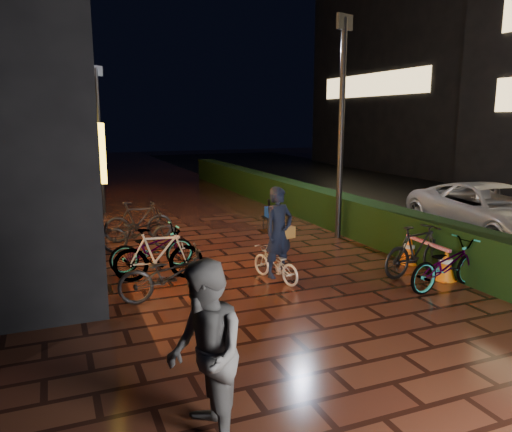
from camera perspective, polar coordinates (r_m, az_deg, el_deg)
name	(u,v)px	position (r m, az deg, el deg)	size (l,w,h in m)	color
ground	(319,300)	(8.91, 7.27, -9.46)	(80.00, 80.00, 0.00)	#381911
asphalt_road	(482,213)	(18.24, 24.41, 0.31)	(11.00, 60.00, 0.01)	black
hedge	(289,195)	(17.16, 3.76, 2.36)	(0.70, 20.00, 1.00)	black
bystander_person	(205,355)	(4.93, -5.83, -15.50)	(0.89, 0.70, 1.84)	#5D5D5F
van	(493,212)	(14.32, 25.50, 0.41)	(2.37, 5.14, 1.43)	silver
lamp_post_hedge	(341,119)	(13.04, 9.74, 10.84)	(0.53, 0.25, 5.61)	black
lamp_post_sf	(99,134)	(17.13, -17.46, 8.94)	(0.44, 0.25, 4.74)	black
cyclist	(277,247)	(9.59, 2.43, -3.56)	(0.78, 1.37, 1.86)	silver
traffic_barrier	(427,256)	(10.89, 18.92, -4.40)	(0.48, 1.58, 0.64)	orange
cart_assembly	(272,213)	(14.00, 1.86, 0.32)	(0.53, 0.52, 0.95)	black
parked_bikes_storefront	(151,244)	(10.85, -11.96, -3.15)	(2.00, 5.19, 1.04)	black
parked_bikes_hedge	(432,258)	(10.15, 19.49, -4.52)	(1.85, 1.65, 1.04)	black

